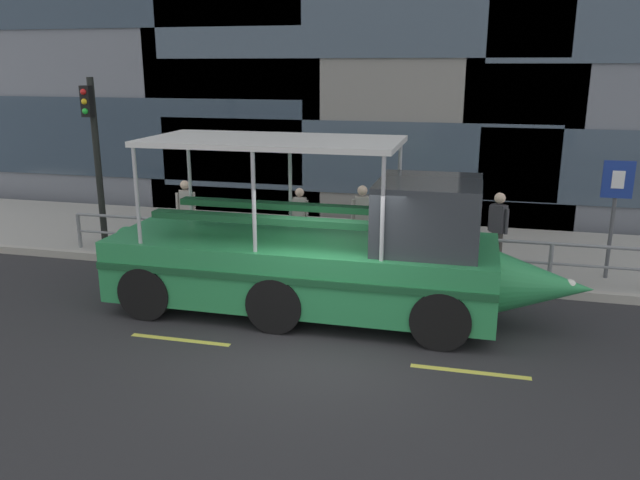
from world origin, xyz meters
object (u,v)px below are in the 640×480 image
at_px(pedestrian_near_stern, 186,206).
at_px(pedestrian_mid_left, 362,214).
at_px(parking_sign, 615,199).
at_px(duck_tour_boat, 330,257).
at_px(pedestrian_near_bow, 498,224).
at_px(traffic_light_pole, 95,145).
at_px(pedestrian_mid_right, 300,213).

bearing_deg(pedestrian_near_stern, pedestrian_mid_left, 0.15).
relative_size(parking_sign, pedestrian_mid_left, 1.46).
relative_size(duck_tour_boat, pedestrian_near_bow, 5.13).
bearing_deg(pedestrian_near_bow, duck_tour_boat, -137.29).
relative_size(parking_sign, duck_tour_boat, 0.28).
bearing_deg(pedestrian_near_stern, pedestrian_near_bow, -1.72).
distance_m(duck_tour_boat, pedestrian_near_bow, 4.15).
xyz_separation_m(traffic_light_pole, pedestrian_near_stern, (2.10, 0.42, -1.48)).
bearing_deg(parking_sign, pedestrian_near_stern, 178.70).
height_order(duck_tour_boat, pedestrian_near_stern, duck_tour_boat).
bearing_deg(parking_sign, pedestrian_mid_left, 177.49).
bearing_deg(pedestrian_near_stern, parking_sign, -1.30).
bearing_deg(pedestrian_mid_right, pedestrian_mid_left, -7.71).
relative_size(duck_tour_boat, pedestrian_mid_right, 5.78).
bearing_deg(parking_sign, traffic_light_pole, -179.02).
relative_size(traffic_light_pole, pedestrian_near_bow, 2.36).
height_order(duck_tour_boat, pedestrian_mid_left, duck_tour_boat).
distance_m(duck_tour_boat, pedestrian_mid_right, 3.58).
bearing_deg(parking_sign, duck_tour_boat, -152.03).
height_order(parking_sign, pedestrian_near_stern, parking_sign).
xyz_separation_m(pedestrian_mid_left, pedestrian_near_stern, (-4.38, -0.01, -0.04)).
bearing_deg(pedestrian_mid_left, pedestrian_near_bow, -4.44).
distance_m(parking_sign, pedestrian_mid_left, 5.31).
relative_size(traffic_light_pole, pedestrian_mid_right, 2.65).
relative_size(pedestrian_mid_right, pedestrian_near_stern, 0.94).
bearing_deg(duck_tour_boat, pedestrian_near_bow, 42.71).
distance_m(traffic_light_pole, pedestrian_mid_left, 6.65).
height_order(pedestrian_near_bow, pedestrian_mid_left, pedestrian_near_bow).
bearing_deg(pedestrian_near_bow, traffic_light_pole, -178.80).
relative_size(pedestrian_near_bow, pedestrian_mid_right, 1.13).
distance_m(pedestrian_near_bow, pedestrian_mid_right, 4.57).
relative_size(pedestrian_mid_left, pedestrian_near_stern, 1.04).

